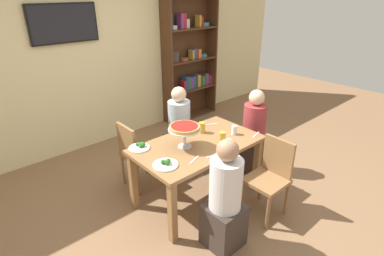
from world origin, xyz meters
TOP-DOWN VIEW (x-y plane):
  - ground_plane at (0.00, 0.00)m, footprint 12.00×12.00m
  - rear_partition at (0.00, 2.20)m, footprint 8.00×0.12m
  - dining_table at (0.00, 0.00)m, footprint 1.43×0.83m
  - bookshelf at (1.65, 2.02)m, footprint 1.10×0.30m
  - television at (-0.49, 2.11)m, footprint 0.91×0.05m
  - diner_head_east at (0.99, -0.02)m, footprint 0.34×0.34m
  - diner_near_left at (-0.31, -0.70)m, footprint 0.34×0.34m
  - diner_far_right at (0.34, 0.74)m, footprint 0.34×0.34m
  - chair_near_right at (0.43, -0.69)m, footprint 0.40×0.40m
  - chair_far_left at (-0.40, 0.68)m, footprint 0.40×0.40m
  - deep_dish_pizza_stand at (-0.17, 0.03)m, footprint 0.35×0.35m
  - salad_plate_near_diner at (-0.55, -0.13)m, footprint 0.25×0.25m
  - salad_plate_far_diner at (-0.55, 0.33)m, footprint 0.23×0.23m
  - beer_glass_amber_tall at (0.20, -0.18)m, footprint 0.07×0.07m
  - beer_glass_amber_short at (0.22, 0.17)m, footprint 0.08×0.08m
  - water_glass_clear_near at (0.47, -0.12)m, footprint 0.06×0.06m
  - water_glass_clear_far at (0.18, -0.29)m, footprint 0.07×0.07m
  - cutlery_fork_near at (0.47, 0.26)m, footprint 0.17×0.08m
  - cutlery_knife_near at (0.09, 0.24)m, footprint 0.18×0.06m
  - cutlery_fork_far at (-0.27, -0.24)m, footprint 0.18×0.07m
  - cutlery_knife_far at (0.65, -0.30)m, footprint 0.18×0.06m
  - cutlery_spare_fork at (-0.07, -0.32)m, footprint 0.18×0.06m

SIDE VIEW (x-z plane):
  - ground_plane at x=0.00m, z-range 0.00..0.00m
  - chair_near_right at x=0.43m, z-range 0.05..0.92m
  - chair_far_left at x=-0.40m, z-range 0.05..0.92m
  - diner_head_east at x=0.99m, z-range -0.08..1.07m
  - diner_near_left at x=-0.31m, z-range -0.08..1.07m
  - diner_far_right at x=0.34m, z-range -0.08..1.07m
  - dining_table at x=0.00m, z-range 0.27..1.01m
  - cutlery_fork_near at x=0.47m, z-range 0.74..0.74m
  - cutlery_knife_near at x=0.09m, z-range 0.74..0.74m
  - cutlery_fork_far at x=-0.27m, z-range 0.74..0.74m
  - cutlery_knife_far at x=0.65m, z-range 0.74..0.74m
  - cutlery_spare_fork at x=-0.07m, z-range 0.74..0.74m
  - salad_plate_near_diner at x=-0.55m, z-range 0.72..0.79m
  - salad_plate_far_diner at x=-0.55m, z-range 0.72..0.79m
  - water_glass_clear_far at x=0.18m, z-range 0.74..0.83m
  - water_glass_clear_near at x=0.47m, z-range 0.74..0.85m
  - beer_glass_amber_short at x=0.22m, z-range 0.74..0.87m
  - beer_glass_amber_tall at x=0.20m, z-range 0.74..0.87m
  - deep_dish_pizza_stand at x=-0.17m, z-range 0.83..1.08m
  - bookshelf at x=1.65m, z-range 0.00..2.21m
  - rear_partition at x=0.00m, z-range 0.00..2.80m
  - television at x=-0.49m, z-range 1.63..2.14m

